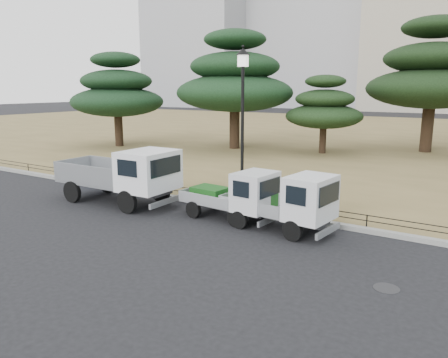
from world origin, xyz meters
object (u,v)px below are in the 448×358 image
Objects in this scene: street_lamp at (243,101)px; tarp_pile at (101,173)px; truck_large at (123,173)px; truck_kei_rear at (285,202)px; truck_kei_front at (235,195)px.

street_lamp reaches higher than tarp_pile.
street_lamp is (4.39, 1.87, 2.83)m from truck_large.
street_lamp is 3.15× the size of tarp_pile.
truck_large is 6.88m from truck_kei_rear.
truck_large reaches higher than truck_kei_front.
truck_large is at bearing -156.95° from street_lamp.
truck_large is at bearing -29.62° from tarp_pile.
truck_kei_front is 0.61× the size of street_lamp.
tarp_pile is (-3.48, 1.98, -0.68)m from truck_large.
truck_kei_rear is 4.25m from street_lamp.
truck_kei_front is at bearing -69.33° from street_lamp.
truck_kei_front is at bearing -176.28° from truck_kei_rear.
truck_kei_rear is 2.07× the size of tarp_pile.
street_lamp is at bearing -0.79° from tarp_pile.
truck_kei_front is at bearing -10.25° from tarp_pile.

